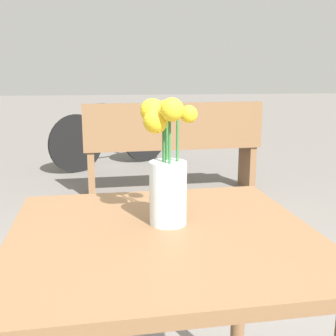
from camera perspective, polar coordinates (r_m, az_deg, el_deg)
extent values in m
cube|color=brown|center=(1.07, -0.65, -9.32)|extent=(0.79, 0.77, 0.03)
cylinder|color=brown|center=(1.51, -15.47, -18.26)|extent=(0.05, 0.05, 0.70)
cylinder|color=brown|center=(1.57, 9.58, -16.51)|extent=(0.05, 0.05, 0.70)
cylinder|color=silver|center=(1.09, 0.00, -3.41)|extent=(0.10, 0.10, 0.17)
cylinder|color=silver|center=(1.10, 0.00, -5.07)|extent=(0.09, 0.09, 0.09)
cylinder|color=#337038|center=(1.08, 1.26, -0.38)|extent=(0.01, 0.01, 0.26)
sphere|color=yellow|center=(1.06, 2.82, 7.29)|extent=(0.04, 0.04, 0.04)
cylinder|color=#337038|center=(1.10, -0.13, -0.21)|extent=(0.01, 0.01, 0.26)
sphere|color=yellow|center=(1.10, -0.28, 7.63)|extent=(0.06, 0.06, 0.06)
cylinder|color=#337038|center=(1.08, -0.60, -0.32)|extent=(0.01, 0.01, 0.27)
sphere|color=yellow|center=(1.06, -2.13, 7.75)|extent=(0.06, 0.06, 0.06)
cylinder|color=#337038|center=(1.07, -0.49, -1.01)|extent=(0.01, 0.01, 0.24)
sphere|color=yellow|center=(1.02, -1.70, 6.37)|extent=(0.06, 0.06, 0.06)
cylinder|color=#337038|center=(1.05, 0.22, -0.38)|extent=(0.01, 0.01, 0.28)
sphere|color=yellow|center=(1.00, 0.52, 7.92)|extent=(0.06, 0.06, 0.06)
cube|color=brown|center=(3.94, 0.50, 3.05)|extent=(1.63, 0.43, 0.02)
cube|color=brown|center=(3.75, 0.97, 5.80)|extent=(1.62, 0.10, 0.40)
cube|color=brown|center=(3.92, -10.33, -0.58)|extent=(0.07, 0.33, 0.43)
cube|color=brown|center=(4.19, 10.63, 0.28)|extent=(0.07, 0.33, 0.43)
cylinder|color=black|center=(4.84, -12.33, 3.26)|extent=(0.58, 0.37, 0.66)
cylinder|color=black|center=(5.32, -3.12, 4.40)|extent=(0.58, 0.37, 0.66)
cube|color=black|center=(5.03, -7.58, 6.27)|extent=(0.75, 0.47, 0.03)
cylinder|color=black|center=(4.94, -9.32, 7.23)|extent=(0.02, 0.02, 0.20)
cube|color=black|center=(4.93, -9.36, 8.37)|extent=(0.17, 0.13, 0.04)
cube|color=black|center=(5.25, -3.59, 8.25)|extent=(0.26, 0.40, 0.02)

